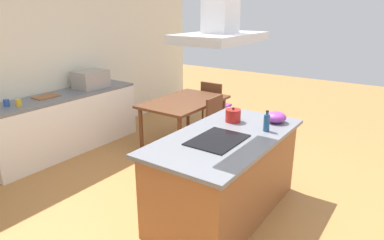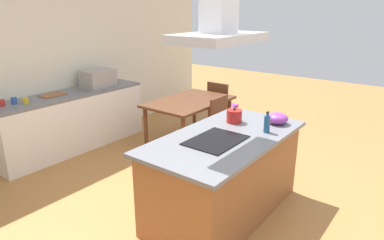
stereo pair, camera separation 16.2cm
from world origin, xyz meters
TOP-DOWN VIEW (x-y plane):
  - ground at (0.00, 1.50)m, footprint 16.00×16.00m
  - wall_back at (0.00, 3.25)m, footprint 7.20×0.10m
  - kitchen_island at (0.00, 0.00)m, footprint 1.89×0.99m
  - cooktop at (-0.18, 0.00)m, footprint 0.60×0.44m
  - tea_kettle at (0.43, 0.15)m, footprint 0.23×0.18m
  - olive_oil_bottle at (0.35, -0.29)m, footprint 0.07×0.07m
  - mixing_bowl at (0.68, -0.26)m, footprint 0.23×0.23m
  - back_counter at (0.09, 2.88)m, footprint 2.40×0.62m
  - countertop_microwave at (0.64, 2.88)m, footprint 0.50×0.38m
  - coffee_mug_blue at (-0.72, 2.93)m, footprint 0.08×0.08m
  - coffee_mug_yellow at (-0.63, 2.80)m, footprint 0.08×0.08m
  - cutting_board at (-0.15, 2.93)m, footprint 0.34×0.24m
  - dining_table at (1.31, 1.50)m, footprint 1.40×0.90m
  - chair_at_right_end at (2.23, 1.50)m, footprint 0.42×0.42m
  - chair_facing_island at (1.31, 0.83)m, footprint 0.42×0.42m
  - range_hood at (-0.18, 0.00)m, footprint 0.90×0.55m

SIDE VIEW (x-z plane):
  - ground at x=0.00m, z-range 0.00..0.00m
  - back_counter at x=0.09m, z-range 0.00..0.90m
  - kitchen_island at x=0.00m, z-range 0.00..0.90m
  - chair_at_right_end at x=2.23m, z-range 0.06..0.95m
  - chair_facing_island at x=1.31m, z-range 0.06..0.95m
  - dining_table at x=1.31m, z-range 0.29..1.04m
  - cooktop at x=-0.18m, z-range 0.90..0.91m
  - cutting_board at x=-0.15m, z-range 0.90..0.92m
  - coffee_mug_blue at x=-0.72m, z-range 0.90..0.99m
  - coffee_mug_yellow at x=-0.63m, z-range 0.90..0.99m
  - mixing_bowl at x=0.68m, z-range 0.90..1.03m
  - tea_kettle at x=0.43m, z-range 0.89..1.06m
  - olive_oil_bottle at x=0.35m, z-range 0.88..1.11m
  - countertop_microwave at x=0.64m, z-range 0.90..1.18m
  - wall_back at x=0.00m, z-range 0.00..2.70m
  - range_hood at x=-0.18m, z-range 1.71..2.49m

